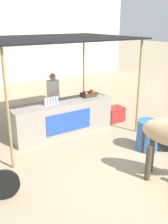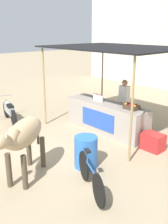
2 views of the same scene
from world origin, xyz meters
name	(u,v)px [view 2 (image 2 of 2)]	position (x,y,z in m)	size (l,w,h in m)	color
ground_plane	(53,150)	(0.00, 0.00, 0.00)	(60.00, 60.00, 0.00)	tan
stall_counter	(106,117)	(0.00, 2.20, 0.48)	(3.00, 0.82, 0.96)	#9E9389
stall_awning	(115,50)	(0.00, 2.50, 2.63)	(4.20, 3.20, 2.74)	black
water_bottle_row	(98,98)	(-0.35, 2.15, 1.07)	(0.43, 0.07, 0.25)	silver
fruit_crate	(132,107)	(0.98, 2.25, 1.03)	(0.44, 0.32, 0.18)	#3F3326
vendor_behind_counter	(124,103)	(0.11, 2.95, 0.85)	(0.34, 0.22, 1.65)	#383842
cooler_box	(153,142)	(1.89, 2.10, 0.24)	(0.60, 0.44, 0.48)	red
water_barrel	(86,152)	(1.33, 0.07, 0.39)	(0.57, 0.57, 0.79)	blue
cow	(24,136)	(0.78, -1.28, 1.03)	(1.32, 1.71, 1.44)	tan
motorcycle_parked	(9,110)	(-2.99, 0.23, 0.43)	(1.77, 0.65, 0.90)	black
bicycle_leaning	(90,176)	(2.16, -0.57, 0.35)	(1.51, 0.76, 0.85)	black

